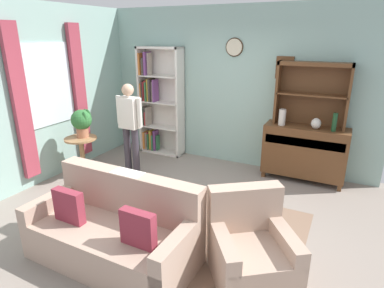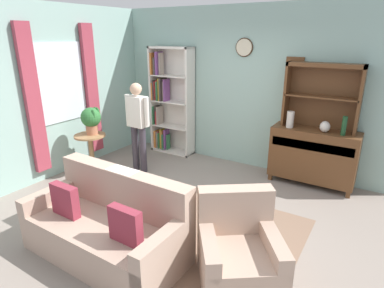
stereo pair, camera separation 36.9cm
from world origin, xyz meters
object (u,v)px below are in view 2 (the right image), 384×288
Objects in this scene: sideboard_hutch at (323,87)px; couch_floral at (108,228)px; armchair_floral at (239,255)px; plant_stand at (91,150)px; sideboard at (313,155)px; bookshelf at (168,102)px; person_reading at (138,121)px; potted_plant_large at (92,119)px; vase_round at (325,127)px; bottle_wine at (344,126)px; vase_tall at (290,119)px; potted_plant_small at (99,171)px.

couch_floral is (-1.50, -3.08, -1.25)m from sideboard_hutch.
sideboard_hutch is 1.03× the size of armchair_floral.
sideboard is at bearing 25.19° from plant_stand.
person_reading is at bearing -82.15° from bookshelf.
bookshelf is at bearing -179.49° from sideboard_hutch.
sideboard is 3.67m from potted_plant_large.
sideboard is at bearing 152.83° from vase_round.
sideboard_hutch is 3.87× the size of bottle_wine.
couch_floral is 2.37m from person_reading.
vase_tall is at bearing 179.34° from bottle_wine.
bottle_wine is at bearing 56.79° from couch_floral.
bookshelf reaches higher than plant_stand.
bookshelf reaches higher than potted_plant_large.
vase_round is 0.60× the size of bottle_wine.
couch_floral reaches higher than potted_plant_small.
potted_plant_small is at bearing -154.09° from bottle_wine.
vase_round is at bearing 60.75° from couch_floral.
person_reading reaches higher than armchair_floral.
plant_stand is (-3.21, 1.04, 0.15)m from armchair_floral.
vase_round is 3.40m from couch_floral.
sideboard reaches higher than couch_floral.
bookshelf is 1.16× the size of couch_floral.
person_reading is (-2.32, -0.95, -0.14)m from vase_tall.
couch_floral is 2.31m from plant_stand.
bookshelf is at bearing 135.72° from armchair_floral.
bookshelf reaches higher than person_reading.
person_reading is at bearing -157.27° from sideboard_hutch.
vase_tall reaches higher than couch_floral.
vase_round reaches higher than couch_floral.
sideboard_hutch reaches higher than person_reading.
plant_stand is at bearing -154.81° from sideboard.
sideboard_hutch is at bearing 64.09° from couch_floral.
potted_plant_small is (0.32, -0.23, -0.79)m from potted_plant_large.
bookshelf is 8.10× the size of vase_tall.
potted_plant_small is 0.20× the size of person_reading.
person_reading is (-2.71, -1.03, 0.40)m from sideboard.
vase_round is 0.55× the size of potted_plant_small.
sideboard is (2.87, -0.08, -0.53)m from bookshelf.
sideboard_hutch is (2.87, 0.03, 0.52)m from bookshelf.
bookshelf is 2.92m from sideboard.
plant_stand is at bearing 153.43° from potted_plant_small.
sideboard is 7.65× the size of vase_round.
bookshelf is 1.35× the size of person_reading.
sideboard_hutch is 3.77m from potted_plant_small.
sideboard is 1.84× the size of plant_stand.
sideboard_hutch is 3.89m from plant_stand.
plant_stand is at bearing -156.57° from vase_round.
vase_round is 0.16× the size of armchair_floral.
bookshelf reaches higher than potted_plant_small.
bottle_wine is at bearing 16.82° from person_reading.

